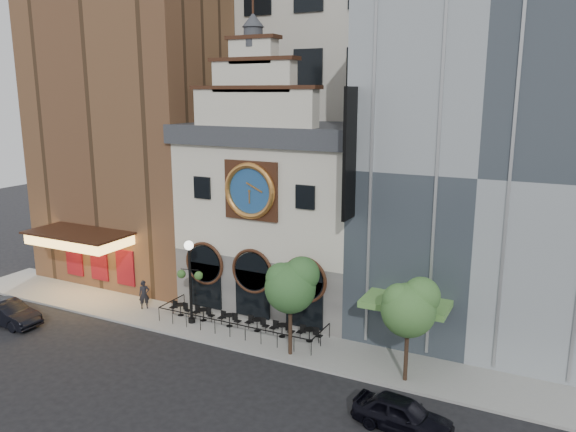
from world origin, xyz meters
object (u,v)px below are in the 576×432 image
(bistro_4, at_px, (282,329))
(pedestrian, at_px, (144,295))
(lamppost, at_px, (190,273))
(tree_right, at_px, (410,306))
(bistro_2, at_px, (229,319))
(car_left, at_px, (8,313))
(bistro_1, at_px, (203,314))
(bistro_5, at_px, (309,334))
(tree_left, at_px, (291,284))
(bistro_0, at_px, (180,309))
(bistro_3, at_px, (257,324))
(car_right, at_px, (403,414))

(bistro_4, height_order, pedestrian, pedestrian)
(lamppost, bearing_deg, tree_right, -15.48)
(bistro_4, bearing_deg, bistro_2, -177.99)
(car_left, bearing_deg, bistro_1, -60.53)
(bistro_5, height_order, tree_left, tree_left)
(bistro_0, distance_m, tree_right, 15.81)
(bistro_2, bearing_deg, bistro_0, 179.50)
(bistro_4, distance_m, tree_left, 4.29)
(bistro_1, height_order, bistro_2, same)
(tree_right, bearing_deg, bistro_4, 168.07)
(bistro_0, bearing_deg, tree_left, -10.42)
(bistro_5, xyz_separation_m, lamppost, (-7.76, -0.89, 2.84))
(bistro_4, bearing_deg, bistro_1, -178.77)
(bistro_5, bearing_deg, lamppost, -173.47)
(bistro_1, bearing_deg, tree_left, -12.82)
(bistro_1, xyz_separation_m, bistro_3, (3.85, 0.16, 0.00))
(bistro_0, bearing_deg, bistro_3, 1.36)
(bistro_2, distance_m, bistro_4, 3.62)
(bistro_0, height_order, pedestrian, pedestrian)
(bistro_0, height_order, bistro_2, same)
(car_right, relative_size, tree_left, 0.78)
(bistro_4, xyz_separation_m, lamppost, (-6.05, -0.71, 2.84))
(bistro_1, xyz_separation_m, lamppost, (-0.48, -0.59, 2.84))
(bistro_5, bearing_deg, bistro_2, -176.69)
(bistro_4, xyz_separation_m, car_right, (8.88, -5.78, 0.13))
(bistro_4, bearing_deg, tree_right, -11.93)
(bistro_3, xyz_separation_m, car_right, (10.61, -5.82, 0.13))
(bistro_0, relative_size, bistro_2, 1.00)
(bistro_4, bearing_deg, tree_left, -49.44)
(tree_left, bearing_deg, bistro_5, 83.20)
(tree_right, bearing_deg, bistro_2, 172.36)
(bistro_3, distance_m, bistro_4, 1.73)
(lamppost, xyz_separation_m, tree_right, (13.99, -0.97, 0.66))
(bistro_3, distance_m, car_left, 15.83)
(car_right, xyz_separation_m, tree_right, (-0.94, 4.10, 3.37))
(bistro_0, distance_m, bistro_5, 9.10)
(bistro_3, xyz_separation_m, car_left, (-14.68, -5.92, 0.15))
(bistro_1, relative_size, bistro_2, 1.00)
(bistro_3, relative_size, pedestrian, 0.81)
(bistro_5, height_order, car_left, car_left)
(bistro_0, relative_size, bistro_5, 1.00)
(bistro_0, xyz_separation_m, pedestrian, (-2.91, -0.10, 0.51))
(bistro_2, relative_size, car_right, 0.36)
(bistro_2, xyz_separation_m, car_right, (12.49, -5.65, 0.13))
(pedestrian, distance_m, tree_right, 18.55)
(bistro_5, height_order, car_right, car_right)
(bistro_2, bearing_deg, lamppost, -166.61)
(bistro_0, distance_m, bistro_3, 5.66)
(bistro_0, relative_size, bistro_3, 1.00)
(lamppost, bearing_deg, pedestrian, 161.61)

